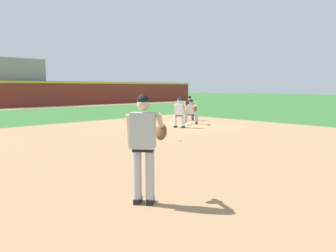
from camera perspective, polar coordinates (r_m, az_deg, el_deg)
The scene contains 11 objects.
ground_plane at distance 17.09m, azimuth 3.22°, elevation 0.14°, with size 160.00×160.00×0.00m, color #336B2D.
infield_dirt_patch at distance 11.34m, azimuth 1.39°, elevation -3.22°, with size 18.00×18.00×0.01m, color #A87F56.
warning_track_strip at distance 33.94m, azimuth -22.50°, elevation 2.94°, with size 48.00×3.20×0.01m, color #A87F56.
first_base_bag at distance 17.09m, azimuth 3.23°, elevation 0.29°, with size 0.38×0.38×0.09m, color white.
baseball at distance 11.97m, azimuth 2.06°, elevation -2.53°, with size 0.07×0.07×0.07m, color white.
pitcher at distance 5.50m, azimuth -4.09°, elevation -2.81°, with size 0.85×0.57×1.86m.
first_baseman at distance 17.61m, azimuth 4.09°, elevation 2.72°, with size 0.78×1.07×1.34m.
baserunner at distance 15.93m, azimuth 1.97°, elevation 2.53°, with size 0.60×0.67×1.46m.
umpire at distance 19.50m, azimuth 3.76°, elevation 3.30°, with size 0.66×0.68×1.46m.
outfield_wall at distance 35.75m, azimuth -23.80°, elevation 5.27°, with size 48.00×0.54×2.60m.
stadium_seating_block at distance 38.48m, azimuth -25.40°, elevation 6.88°, with size 5.39×4.20×4.90m.
Camera 1 is at (-12.50, -11.49, 1.97)m, focal length 35.00 mm.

